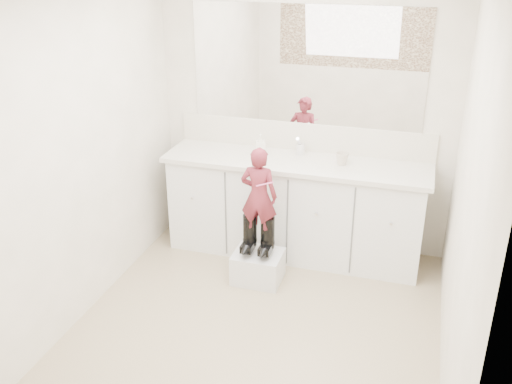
% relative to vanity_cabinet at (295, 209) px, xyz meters
% --- Properties ---
extents(floor, '(3.00, 3.00, 0.00)m').
position_rel_vanity_cabinet_xyz_m(floor, '(0.00, -1.23, -0.42)').
color(floor, '#92785F').
rests_on(floor, ground).
extents(wall_back, '(2.60, 0.00, 2.60)m').
position_rel_vanity_cabinet_xyz_m(wall_back, '(0.00, 0.27, 0.77)').
color(wall_back, beige).
rests_on(wall_back, floor).
extents(wall_front, '(2.60, 0.00, 2.60)m').
position_rel_vanity_cabinet_xyz_m(wall_front, '(0.00, -2.73, 0.77)').
color(wall_front, beige).
rests_on(wall_front, floor).
extents(wall_left, '(0.00, 3.00, 3.00)m').
position_rel_vanity_cabinet_xyz_m(wall_left, '(-1.30, -1.23, 0.78)').
color(wall_left, beige).
rests_on(wall_left, floor).
extents(wall_right, '(0.00, 3.00, 3.00)m').
position_rel_vanity_cabinet_xyz_m(wall_right, '(1.30, -1.23, 0.78)').
color(wall_right, beige).
rests_on(wall_right, floor).
extents(vanity_cabinet, '(2.20, 0.55, 0.85)m').
position_rel_vanity_cabinet_xyz_m(vanity_cabinet, '(0.00, 0.00, 0.00)').
color(vanity_cabinet, silver).
rests_on(vanity_cabinet, floor).
extents(countertop, '(2.28, 0.58, 0.04)m').
position_rel_vanity_cabinet_xyz_m(countertop, '(0.00, -0.01, 0.45)').
color(countertop, beige).
rests_on(countertop, vanity_cabinet).
extents(backsplash, '(2.28, 0.03, 0.25)m').
position_rel_vanity_cabinet_xyz_m(backsplash, '(0.00, 0.26, 0.59)').
color(backsplash, beige).
rests_on(backsplash, countertop).
extents(mirror, '(2.00, 0.02, 1.00)m').
position_rel_vanity_cabinet_xyz_m(mirror, '(0.00, 0.26, 1.22)').
color(mirror, white).
rests_on(mirror, wall_back).
extents(dot_panel, '(2.00, 0.01, 1.20)m').
position_rel_vanity_cabinet_xyz_m(dot_panel, '(0.00, -2.71, 1.22)').
color(dot_panel, '#472819').
rests_on(dot_panel, wall_front).
extents(faucet, '(0.08, 0.08, 0.10)m').
position_rel_vanity_cabinet_xyz_m(faucet, '(0.00, 0.15, 0.52)').
color(faucet, silver).
rests_on(faucet, countertop).
extents(cup, '(0.14, 0.14, 0.10)m').
position_rel_vanity_cabinet_xyz_m(cup, '(0.39, 0.00, 0.52)').
color(cup, beige).
rests_on(cup, countertop).
extents(soap_bottle, '(0.11, 0.11, 0.18)m').
position_rel_vanity_cabinet_xyz_m(soap_bottle, '(-0.33, 0.04, 0.56)').
color(soap_bottle, white).
rests_on(soap_bottle, countertop).
extents(step_stool, '(0.40, 0.33, 0.25)m').
position_rel_vanity_cabinet_xyz_m(step_stool, '(-0.17, -0.56, -0.30)').
color(step_stool, silver).
rests_on(step_stool, floor).
extents(boot_left, '(0.12, 0.22, 0.33)m').
position_rel_vanity_cabinet_xyz_m(boot_left, '(-0.25, -0.54, -0.01)').
color(boot_left, black).
rests_on(boot_left, step_stool).
extents(boot_right, '(0.12, 0.22, 0.33)m').
position_rel_vanity_cabinet_xyz_m(boot_right, '(-0.10, -0.54, -0.01)').
color(boot_right, black).
rests_on(boot_right, step_stool).
extents(toddler, '(0.30, 0.20, 0.81)m').
position_rel_vanity_cabinet_xyz_m(toddler, '(-0.17, -0.54, 0.33)').
color(toddler, '#AE354A').
rests_on(toddler, step_stool).
extents(toothbrush, '(0.14, 0.01, 0.06)m').
position_rel_vanity_cabinet_xyz_m(toothbrush, '(-0.10, -0.62, 0.48)').
color(toothbrush, '#EC5C99').
rests_on(toothbrush, toddler).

